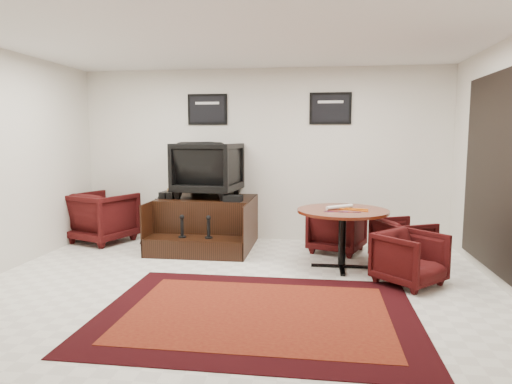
% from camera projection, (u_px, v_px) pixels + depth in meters
% --- Properties ---
extents(ground, '(6.00, 6.00, 0.00)m').
position_uv_depth(ground, '(234.00, 287.00, 5.20)').
color(ground, white).
rests_on(ground, ground).
extents(room_shell, '(6.02, 5.02, 2.81)m').
position_uv_depth(room_shell, '(272.00, 129.00, 5.05)').
color(room_shell, silver).
rests_on(room_shell, ground).
extents(area_rug, '(3.05, 2.29, 0.01)m').
position_uv_depth(area_rug, '(257.00, 313.00, 4.42)').
color(area_rug, black).
rests_on(area_rug, ground).
extents(shine_podium, '(1.47, 1.51, 0.76)m').
position_uv_depth(shine_podium, '(207.00, 224.00, 7.14)').
color(shine_podium, black).
rests_on(shine_podium, ground).
extents(shine_chair, '(1.02, 0.97, 0.96)m').
position_uv_depth(shine_chair, '(208.00, 166.00, 7.18)').
color(shine_chair, black).
rests_on(shine_chair, shine_podium).
extents(shoes_pair, '(0.24, 0.29, 0.10)m').
position_uv_depth(shoes_pair, '(169.00, 195.00, 7.07)').
color(shoes_pair, black).
rests_on(shoes_pair, shine_podium).
extents(polish_kit, '(0.28, 0.21, 0.09)m').
position_uv_depth(polish_kit, '(233.00, 198.00, 6.72)').
color(polish_kit, black).
rests_on(polish_kit, shine_podium).
extents(umbrella_black, '(0.29, 0.11, 0.78)m').
position_uv_depth(umbrella_black, '(149.00, 221.00, 7.14)').
color(umbrella_black, black).
rests_on(umbrella_black, ground).
extents(umbrella_hooked, '(0.32, 0.12, 0.87)m').
position_uv_depth(umbrella_hooked, '(153.00, 217.00, 7.28)').
color(umbrella_hooked, black).
rests_on(umbrella_hooked, ground).
extents(armchair_side, '(1.11, 1.07, 0.90)m').
position_uv_depth(armchair_side, '(103.00, 215.00, 7.40)').
color(armchair_side, black).
rests_on(armchair_side, ground).
extents(meeting_table, '(1.17, 1.17, 0.77)m').
position_uv_depth(meeting_table, '(343.00, 217.00, 5.90)').
color(meeting_table, '#421309').
rests_on(meeting_table, ground).
extents(table_chair_back, '(0.91, 0.89, 0.75)m').
position_uv_depth(table_chair_back, '(337.00, 227.00, 6.76)').
color(table_chair_back, black).
rests_on(table_chair_back, ground).
extents(table_chair_window, '(0.83, 0.85, 0.67)m').
position_uv_depth(table_chair_window, '(403.00, 239.00, 6.12)').
color(table_chair_window, black).
rests_on(table_chair_window, ground).
extents(table_chair_corner, '(0.90, 0.90, 0.68)m').
position_uv_depth(table_chair_corner, '(410.00, 256.00, 5.26)').
color(table_chair_corner, black).
rests_on(table_chair_corner, ground).
extents(paper_roll, '(0.36, 0.30, 0.05)m').
position_uv_depth(paper_roll, '(340.00, 207.00, 5.95)').
color(paper_roll, silver).
rests_on(paper_roll, meeting_table).
extents(table_clutter, '(0.57, 0.34, 0.01)m').
position_uv_depth(table_clutter, '(349.00, 210.00, 5.85)').
color(table_clutter, '#D3630B').
rests_on(table_clutter, meeting_table).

